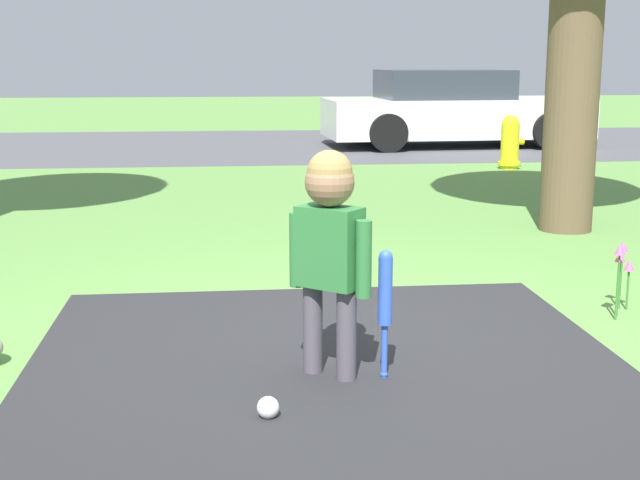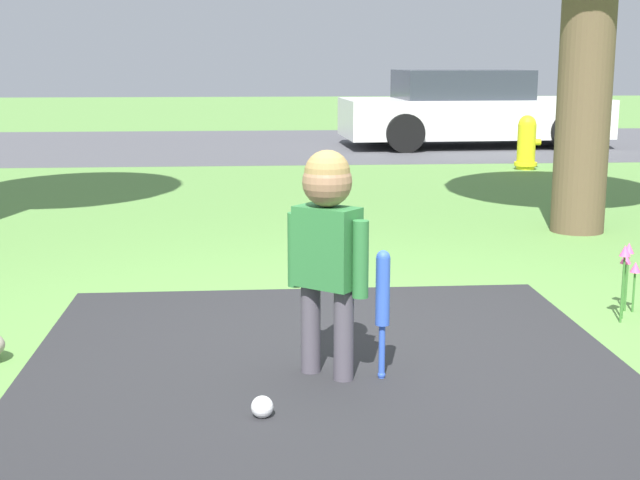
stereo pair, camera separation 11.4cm
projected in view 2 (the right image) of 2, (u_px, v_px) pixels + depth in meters
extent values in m
plane|color=#5B8C42|center=(359.00, 338.00, 4.58)|extent=(60.00, 60.00, 0.00)
cube|color=#4C4C51|center=(282.00, 144.00, 14.91)|extent=(40.00, 6.00, 0.01)
cylinder|color=#4C4751|center=(311.00, 328.00, 4.04)|extent=(0.09, 0.09, 0.42)
cylinder|color=#4C4751|center=(344.00, 335.00, 3.94)|extent=(0.09, 0.09, 0.42)
cube|color=#2D7238|center=(327.00, 247.00, 3.91)|extent=(0.31, 0.30, 0.36)
cylinder|color=#2D7238|center=(295.00, 250.00, 4.01)|extent=(0.07, 0.07, 0.34)
cylinder|color=#2D7238|center=(361.00, 259.00, 3.82)|extent=(0.07, 0.07, 0.34)
sphere|color=#997051|center=(327.00, 182.00, 3.85)|extent=(0.22, 0.22, 0.22)
sphere|color=#997A47|center=(327.00, 173.00, 3.84)|extent=(0.20, 0.20, 0.20)
sphere|color=blue|center=(382.00, 375.00, 3.99)|extent=(0.03, 0.03, 0.03)
cylinder|color=blue|center=(382.00, 352.00, 3.97)|extent=(0.03, 0.03, 0.25)
cylinder|color=blue|center=(383.00, 291.00, 3.92)|extent=(0.06, 0.06, 0.31)
sphere|color=blue|center=(383.00, 257.00, 3.88)|extent=(0.06, 0.06, 0.06)
sphere|color=white|center=(262.00, 407.00, 3.55)|extent=(0.09, 0.09, 0.09)
cylinder|color=yellow|center=(526.00, 147.00, 11.53)|extent=(0.24, 0.24, 0.59)
sphere|color=yellow|center=(527.00, 124.00, 11.47)|extent=(0.22, 0.22, 0.22)
cylinder|color=yellow|center=(525.00, 164.00, 11.57)|extent=(0.29, 0.29, 0.05)
cylinder|color=yellow|center=(536.00, 142.00, 11.53)|extent=(0.11, 0.08, 0.08)
cube|color=silver|center=(472.00, 118.00, 14.53)|extent=(4.28, 1.88, 0.61)
cube|color=#2D333D|center=(461.00, 84.00, 14.40)|extent=(2.08, 1.58, 0.46)
cylinder|color=black|center=(531.00, 124.00, 15.56)|extent=(0.60, 0.21, 0.59)
cylinder|color=black|center=(569.00, 132.00, 13.89)|extent=(0.60, 0.21, 0.59)
cylinder|color=black|center=(384.00, 125.00, 15.25)|extent=(0.60, 0.21, 0.59)
cylinder|color=black|center=(405.00, 133.00, 13.58)|extent=(0.60, 0.21, 0.59)
cylinder|color=brown|center=(586.00, 65.00, 7.14)|extent=(0.43, 0.43, 2.72)
cylinder|color=#38702D|center=(627.00, 282.00, 5.03)|extent=(0.01, 0.01, 0.34)
cone|color=#E54C8C|center=(629.00, 248.00, 4.99)|extent=(0.06, 0.06, 0.06)
cylinder|color=#38702D|center=(623.00, 291.00, 4.89)|extent=(0.01, 0.01, 0.31)
cone|color=#E54C8C|center=(626.00, 258.00, 4.85)|extent=(0.06, 0.06, 0.06)
cylinder|color=#38702D|center=(622.00, 290.00, 4.81)|extent=(0.01, 0.01, 0.37)
cone|color=#E54C8C|center=(625.00, 251.00, 4.77)|extent=(0.06, 0.06, 0.06)
cylinder|color=#38702D|center=(634.00, 292.00, 5.02)|extent=(0.01, 0.01, 0.23)
cone|color=#E54C8C|center=(635.00, 267.00, 5.00)|extent=(0.06, 0.06, 0.06)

